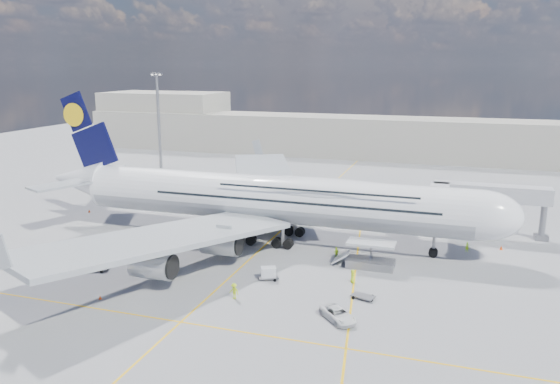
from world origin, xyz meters
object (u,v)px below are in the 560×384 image
(dolly_back, at_px, (46,256))
(dolly_nose_far, at_px, (363,296))
(cone_wing_left_outer, at_px, (224,196))
(cone_wing_right_inner, at_px, (163,278))
(service_van, at_px, (338,314))
(crew_wing, at_px, (166,251))
(crew_loader, at_px, (336,253))
(crew_van, at_px, (353,276))
(cone_tail, at_px, (89,211))
(dolly_nose_near, at_px, (269,273))
(catering_truck_inner, at_px, (269,192))
(baggage_tug, at_px, (169,263))
(airliner, at_px, (272,198))
(dolly_row_a, at_px, (85,245))
(cone_wing_right_outer, at_px, (100,297))
(cargo_loader, at_px, (369,258))
(crew_tug, at_px, (234,291))
(dolly_row_c, at_px, (164,262))
(crew_nose, at_px, (467,247))
(cone_nose, at_px, (501,248))
(cone_wing_left_inner, at_px, (226,205))
(light_mast, at_px, (159,126))
(jet_bridge, at_px, (471,197))
(catering_truck_outer, at_px, (242,188))
(dolly_row_b, at_px, (97,268))

(dolly_back, relative_size, dolly_nose_far, 1.09)
(cone_wing_left_outer, xyz_separation_m, cone_wing_right_inner, (10.84, -43.86, -0.01))
(service_van, relative_size, crew_wing, 2.57)
(dolly_back, xyz_separation_m, cone_wing_left_outer, (7.93, 43.55, -0.80))
(crew_loader, height_order, crew_van, crew_van)
(crew_loader, xyz_separation_m, cone_tail, (-49.82, 9.82, -0.51))
(dolly_nose_near, distance_m, service_van, 14.09)
(catering_truck_inner, xyz_separation_m, crew_wing, (-3.08, -36.50, -0.93))
(crew_van, bearing_deg, baggage_tug, 87.55)
(crew_wing, xyz_separation_m, cone_wing_left_outer, (-7.01, 36.25, -0.69))
(airliner, height_order, dolly_nose_far, airliner)
(dolly_row_a, relative_size, dolly_nose_near, 1.03)
(dolly_nose_near, distance_m, catering_truck_inner, 41.93)
(cone_wing_right_outer, bearing_deg, cargo_loader, 35.50)
(crew_loader, relative_size, crew_tug, 0.80)
(crew_wing, height_order, crew_van, crew_wing)
(dolly_row_c, xyz_separation_m, crew_nose, (39.38, 20.40, -0.28))
(dolly_row_c, height_order, dolly_nose_far, dolly_row_c)
(dolly_nose_far, distance_m, cone_nose, 29.43)
(dolly_row_a, distance_m, dolly_back, 6.36)
(dolly_nose_far, relative_size, crew_van, 1.72)
(cone_wing_left_outer, bearing_deg, cargo_loader, -41.00)
(crew_van, height_order, cone_wing_left_inner, crew_van)
(crew_van, height_order, cone_tail, crew_van)
(cone_nose, height_order, cone_wing_left_inner, cone_nose)
(airliner, xyz_separation_m, cone_nose, (34.38, 6.36, -6.56))
(cone_wing_right_outer, relative_size, cone_tail, 0.87)
(crew_nose, bearing_deg, crew_van, -145.05)
(catering_truck_inner, bearing_deg, baggage_tug, -111.96)
(dolly_nose_near, height_order, crew_tug, crew_tug)
(light_mast, xyz_separation_m, cone_tail, (1.87, -29.98, -12.93))
(jet_bridge, bearing_deg, cone_wing_left_inner, 171.72)
(baggage_tug, distance_m, catering_truck_inner, 39.83)
(cone_wing_left_outer, bearing_deg, catering_truck_outer, 32.05)
(cone_nose, bearing_deg, dolly_nose_far, -124.96)
(jet_bridge, relative_size, cone_wing_left_inner, 37.23)
(jet_bridge, relative_size, crew_loader, 12.03)
(dolly_row_b, bearing_deg, crew_tug, -27.47)
(jet_bridge, height_order, crew_tug, jet_bridge)
(crew_loader, bearing_deg, cone_wing_right_inner, -115.69)
(cone_wing_left_inner, distance_m, cone_wing_left_outer, 7.09)
(crew_wing, bearing_deg, jet_bridge, -75.12)
(cone_tail, bearing_deg, cone_wing_right_outer, -51.35)
(catering_truck_inner, bearing_deg, crew_tug, -96.73)
(crew_tug, distance_m, cone_wing_left_outer, 51.31)
(dolly_row_c, distance_m, crew_loader, 24.41)
(dolly_nose_far, xyz_separation_m, cone_wing_right_outer, (-29.78, -9.91, -0.07))
(crew_loader, height_order, cone_wing_left_outer, crew_loader)
(baggage_tug, height_order, crew_van, crew_van)
(cone_wing_right_inner, bearing_deg, catering_truck_outer, 99.32)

